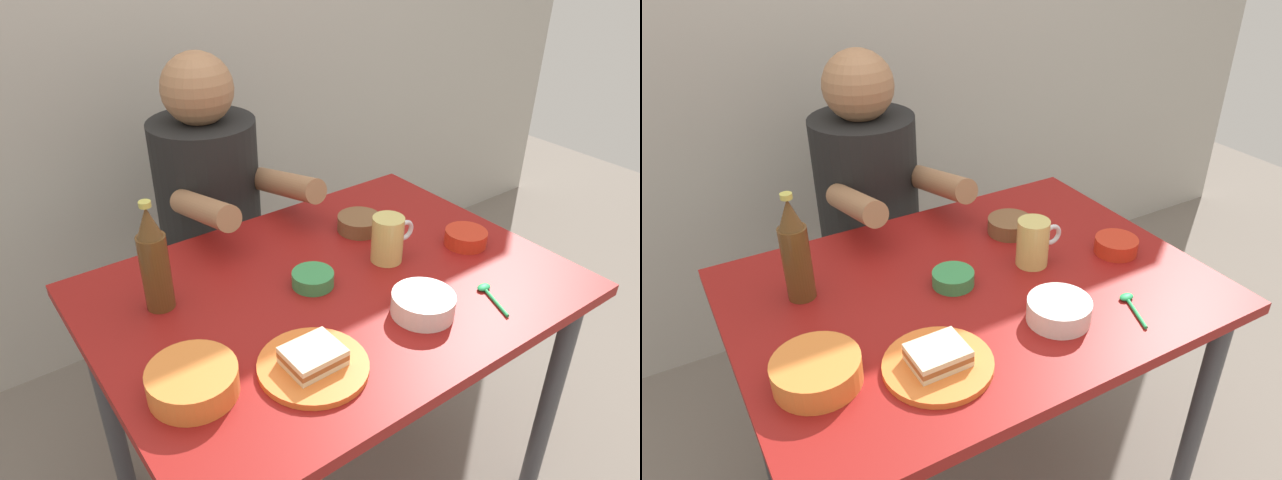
# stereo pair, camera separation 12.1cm
# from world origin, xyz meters

# --- Properties ---
(dining_table) EXTENTS (1.10, 0.80, 0.74)m
(dining_table) POSITION_xyz_m (0.00, 0.00, 0.65)
(dining_table) COLOR maroon
(dining_table) RESTS_ON ground
(stool) EXTENTS (0.34, 0.34, 0.45)m
(stool) POSITION_xyz_m (-0.01, 0.63, 0.35)
(stool) COLOR #4C4C51
(stool) RESTS_ON ground
(person_seated) EXTENTS (0.33, 0.56, 0.72)m
(person_seated) POSITION_xyz_m (-0.01, 0.62, 0.77)
(person_seated) COLOR black
(person_seated) RESTS_ON stool
(plate_orange) EXTENTS (0.22, 0.22, 0.01)m
(plate_orange) POSITION_xyz_m (-0.20, -0.21, 0.75)
(plate_orange) COLOR orange
(plate_orange) RESTS_ON dining_table
(sandwich) EXTENTS (0.11, 0.09, 0.04)m
(sandwich) POSITION_xyz_m (-0.20, -0.21, 0.77)
(sandwich) COLOR beige
(sandwich) RESTS_ON plate_orange
(beer_mug) EXTENTS (0.13, 0.08, 0.12)m
(beer_mug) POSITION_xyz_m (0.18, 0.01, 0.80)
(beer_mug) COLOR #D1BC66
(beer_mug) RESTS_ON dining_table
(beer_bottle) EXTENTS (0.06, 0.06, 0.26)m
(beer_bottle) POSITION_xyz_m (-0.36, 0.16, 0.86)
(beer_bottle) COLOR #593819
(beer_bottle) RESTS_ON dining_table
(sauce_bowl_chili) EXTENTS (0.11, 0.11, 0.04)m
(sauce_bowl_chili) POSITION_xyz_m (0.40, -0.06, 0.76)
(sauce_bowl_chili) COLOR red
(sauce_bowl_chili) RESTS_ON dining_table
(rice_bowl_white) EXTENTS (0.14, 0.14, 0.05)m
(rice_bowl_white) POSITION_xyz_m (0.09, -0.20, 0.77)
(rice_bowl_white) COLOR silver
(rice_bowl_white) RESTS_ON dining_table
(condiment_bowl_brown) EXTENTS (0.12, 0.12, 0.04)m
(condiment_bowl_brown) POSITION_xyz_m (0.22, 0.17, 0.76)
(condiment_bowl_brown) COLOR brown
(condiment_bowl_brown) RESTS_ON dining_table
(dip_bowl_green) EXTENTS (0.10, 0.10, 0.03)m
(dip_bowl_green) POSITION_xyz_m (-0.04, 0.03, 0.76)
(dip_bowl_green) COLOR #388C4C
(dip_bowl_green) RESTS_ON dining_table
(soup_bowl_orange) EXTENTS (0.17, 0.17, 0.05)m
(soup_bowl_orange) POSITION_xyz_m (-0.42, -0.13, 0.77)
(soup_bowl_orange) COLOR orange
(soup_bowl_orange) RESTS_ON dining_table
(spoon) EXTENTS (0.06, 0.12, 0.01)m
(spoon) POSITION_xyz_m (0.27, -0.24, 0.75)
(spoon) COLOR #26A559
(spoon) RESTS_ON dining_table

